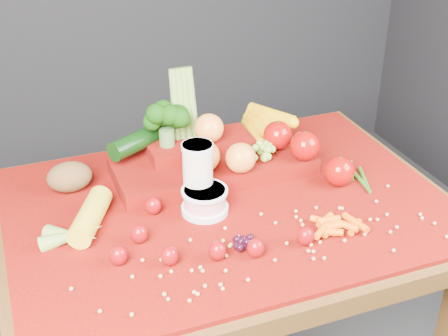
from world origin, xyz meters
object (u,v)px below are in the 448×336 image
object	(u,v)px
table	(227,238)
produce_mound	(221,151)
milk_glass	(198,173)
yogurt_bowl	(205,200)

from	to	relation	value
table	produce_mound	world-z (taller)	produce_mound
milk_glass	yogurt_bowl	size ratio (longest dim) A/B	1.45
milk_glass	produce_mound	xyz separation A→B (m)	(0.11, 0.13, -0.03)
table	yogurt_bowl	size ratio (longest dim) A/B	9.72
milk_glass	produce_mound	size ratio (longest dim) A/B	0.28
table	produce_mound	size ratio (longest dim) A/B	1.88
milk_glass	yogurt_bowl	xyz separation A→B (m)	(0.00, -0.04, -0.05)
table	produce_mound	xyz separation A→B (m)	(0.04, 0.15, 0.17)
milk_glass	yogurt_bowl	distance (m)	0.07
produce_mound	yogurt_bowl	bearing A→B (deg)	-122.27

